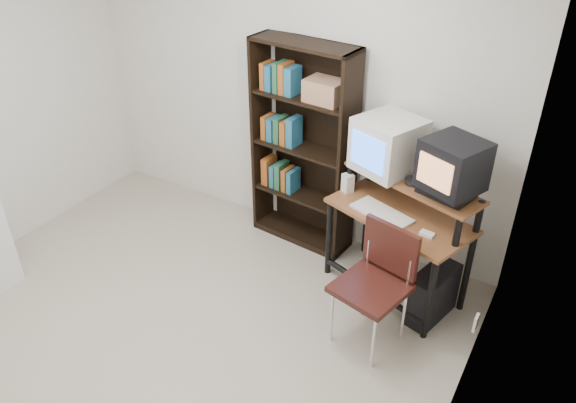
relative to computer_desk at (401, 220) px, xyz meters
The scene contains 16 objects.
floor 2.11m from the computer_desk, 129.00° to the right, with size 4.00×4.00×0.01m, color #AFA591.
back_wall 1.47m from the computer_desk, 160.31° to the left, with size 4.00×0.01×2.60m, color silver.
right_wall 1.83m from the computer_desk, 64.36° to the right, with size 0.01×4.00×2.60m, color silver.
computer_desk is the anchor object (origin of this frame).
crt_monitor 0.58m from the computer_desk, 140.94° to the left, with size 0.56×0.56×0.41m.
vcr 0.45m from the computer_desk, ahead, with size 0.36×0.26×0.08m, color black.
crt_tv 0.64m from the computer_desk, ahead, with size 0.49×0.49×0.36m.
cd_spindle 0.33m from the computer_desk, 45.65° to the left, with size 0.12×0.12×0.05m, color #26262B.
keyboard 0.17m from the computer_desk, 142.72° to the right, with size 0.47×0.21×0.04m, color silver.
mousepad 0.32m from the computer_desk, 38.41° to the right, with size 0.22×0.18×0.01m, color black.
mouse 0.32m from the computer_desk, 35.96° to the right, with size 0.10×0.06×0.03m, color white.
desk_speaker 0.51m from the computer_desk, behind, with size 0.08×0.07×0.17m, color silver.
pc_tower 0.61m from the computer_desk, 23.62° to the right, with size 0.20×0.45×0.42m, color black.
school_chair 0.58m from the computer_desk, 84.31° to the right, with size 0.55×0.55×0.90m.
bookshelf 1.08m from the computer_desk, 163.06° to the left, with size 0.93×0.39×1.82m.
wall_outlet 0.91m from the computer_desk, 28.69° to the right, with size 0.02×0.08×0.12m, color beige.
Camera 1 is at (2.29, -1.95, 3.04)m, focal length 35.00 mm.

